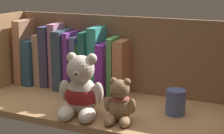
# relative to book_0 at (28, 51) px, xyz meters

# --- Properties ---
(shelf_board) EXTENTS (0.79, 0.31, 0.02)m
(shelf_board) POSITION_rel_book_0_xyz_m (0.36, -0.13, -0.12)
(shelf_board) COLOR tan
(shelf_board) RESTS_ON ground
(shelf_back_panel) EXTENTS (0.81, 0.01, 0.27)m
(shelf_back_panel) POSITION_rel_book_0_xyz_m (0.36, 0.03, 0.00)
(shelf_back_panel) COLOR #896344
(shelf_back_panel) RESTS_ON ground
(book_0) EXTENTS (0.04, 0.13, 0.23)m
(book_0) POSITION_rel_book_0_xyz_m (0.00, 0.00, 0.00)
(book_0) COLOR tan
(book_0) RESTS_ON shelf_board
(book_1) EXTENTS (0.04, 0.14, 0.16)m
(book_1) POSITION_rel_book_0_xyz_m (0.04, 0.00, -0.03)
(book_1) COLOR #2A5175
(book_1) RESTS_ON shelf_board
(book_2) EXTENTS (0.03, 0.10, 0.18)m
(book_2) POSITION_rel_book_0_xyz_m (0.07, 0.00, -0.02)
(book_2) COLOR tan
(book_2) RESTS_ON shelf_board
(book_3) EXTENTS (0.03, 0.11, 0.21)m
(book_3) POSITION_rel_book_0_xyz_m (0.10, 0.00, -0.01)
(book_3) COLOR #3D3E64
(book_3) RESTS_ON shelf_board
(book_4) EXTENTS (0.03, 0.09, 0.22)m
(book_4) POSITION_rel_book_0_xyz_m (0.13, 0.00, -0.00)
(book_4) COLOR #CE84A8
(book_4) RESTS_ON shelf_board
(book_5) EXTENTS (0.03, 0.14, 0.20)m
(book_5) POSITION_rel_book_0_xyz_m (0.16, 0.00, -0.01)
(book_5) COLOR #34495E
(book_5) RESTS_ON shelf_board
(book_6) EXTENTS (0.02, 0.12, 0.20)m
(book_6) POSITION_rel_book_0_xyz_m (0.19, 0.00, -0.02)
(book_6) COLOR purple
(book_6) RESTS_ON shelf_board
(book_7) EXTENTS (0.02, 0.11, 0.18)m
(book_7) POSITION_rel_book_0_xyz_m (0.21, 0.00, -0.02)
(book_7) COLOR #6568AC
(book_7) RESTS_ON shelf_board
(book_8) EXTENTS (0.02, 0.11, 0.16)m
(book_8) POSITION_rel_book_0_xyz_m (0.24, 0.00, -0.03)
(book_8) COLOR #246523
(book_8) RESTS_ON shelf_board
(book_9) EXTENTS (0.02, 0.14, 0.20)m
(book_9) POSITION_rel_book_0_xyz_m (0.26, 0.00, -0.01)
(book_9) COLOR #22625B
(book_9) RESTS_ON shelf_board
(book_10) EXTENTS (0.03, 0.11, 0.22)m
(book_10) POSITION_rel_book_0_xyz_m (0.29, 0.00, -0.00)
(book_10) COLOR teal
(book_10) RESTS_ON shelf_board
(book_11) EXTENTS (0.03, 0.15, 0.17)m
(book_11) POSITION_rel_book_0_xyz_m (0.32, 0.00, -0.03)
(book_11) COLOR #6C228F
(book_11) RESTS_ON shelf_board
(book_12) EXTENTS (0.02, 0.10, 0.19)m
(book_12) POSITION_rel_book_0_xyz_m (0.34, 0.00, -0.02)
(book_12) COLOR #58A457
(book_12) RESTS_ON shelf_board
(book_13) EXTENTS (0.03, 0.09, 0.18)m
(book_13) POSITION_rel_book_0_xyz_m (0.37, 0.00, -0.02)
(book_13) COLOR #AE704E
(book_13) RESTS_ON shelf_board
(teddy_bear_larger) EXTENTS (0.13, 0.14, 0.18)m
(teddy_bear_larger) POSITION_rel_book_0_xyz_m (0.33, -0.21, -0.04)
(teddy_bear_larger) COLOR beige
(teddy_bear_larger) RESTS_ON shelf_board
(teddy_bear_smaller) EXTENTS (0.09, 0.09, 0.12)m
(teddy_bear_smaller) POSITION_rel_book_0_xyz_m (0.45, -0.21, -0.06)
(teddy_bear_smaller) COLOR #93704C
(teddy_bear_smaller) RESTS_ON shelf_board
(pillar_candle) EXTENTS (0.05, 0.05, 0.07)m
(pillar_candle) POSITION_rel_book_0_xyz_m (0.57, -0.10, -0.08)
(pillar_candle) COLOR #4C5B99
(pillar_candle) RESTS_ON shelf_board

